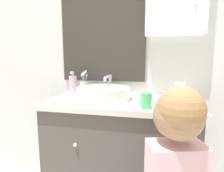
# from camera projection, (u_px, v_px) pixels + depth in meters

# --- Properties ---
(wall_back) EXTENTS (3.20, 0.18, 2.50)m
(wall_back) POSITION_uv_depth(u_px,v_px,m) (128.00, 37.00, 1.44)
(wall_back) COLOR silver
(wall_back) RESTS_ON ground_plane
(vanity_counter) EXTENTS (1.01, 0.55, 0.83)m
(vanity_counter) POSITION_uv_depth(u_px,v_px,m) (120.00, 154.00, 1.28)
(vanity_counter) COLOR #4C4742
(vanity_counter) RESTS_ON ground_plane
(sink_basin) EXTENTS (0.38, 0.43, 0.15)m
(sink_basin) POSITION_uv_depth(u_px,v_px,m) (104.00, 92.00, 1.24)
(sink_basin) COLOR silver
(sink_basin) RESTS_ON vanity_counter
(toothbrush_holder) EXTENTS (0.08, 0.08, 0.19)m
(toothbrush_holder) POSITION_uv_depth(u_px,v_px,m) (85.00, 87.00, 1.45)
(toothbrush_holder) COLOR beige
(toothbrush_holder) RESTS_ON vanity_counter
(soap_dispenser) EXTENTS (0.06, 0.06, 0.18)m
(soap_dispenser) POSITION_uv_depth(u_px,v_px,m) (73.00, 84.00, 1.45)
(soap_dispenser) COLOR #CCA3BC
(soap_dispenser) RESTS_ON vanity_counter
(teddy_bear) EXTENTS (0.08, 0.07, 0.14)m
(teddy_bear) POSITION_uv_depth(u_px,v_px,m) (180.00, 94.00, 1.06)
(teddy_bear) COLOR beige
(teddy_bear) RESTS_ON vanity_counter
(drinking_cup) EXTENTS (0.06, 0.06, 0.09)m
(drinking_cup) POSITION_uv_depth(u_px,v_px,m) (146.00, 101.00, 0.98)
(drinking_cup) COLOR #4CC670
(drinking_cup) RESTS_ON vanity_counter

